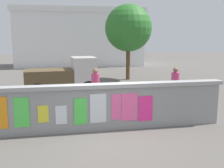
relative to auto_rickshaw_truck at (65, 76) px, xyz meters
name	(u,v)px	position (x,y,z in m)	size (l,w,h in m)	color
ground	(84,85)	(1.15, 2.10, -0.90)	(60.00, 60.00, 0.00)	#605B56
poster_wall	(105,106)	(1.15, -5.91, -0.14)	(7.79, 0.42, 1.47)	gray
auto_rickshaw_truck	(65,76)	(0.00, 0.00, 0.00)	(3.72, 1.81, 1.85)	black
motorcycle	(133,96)	(2.73, -3.37, -0.44)	(1.90, 0.56, 0.87)	black
bicycle_near	(100,108)	(1.14, -4.65, -0.54)	(1.71, 0.44, 0.95)	black
bicycle_far	(22,103)	(-1.72, -3.37, -0.54)	(1.69, 0.49, 0.95)	black
person_walking	(175,82)	(4.62, -3.33, 0.09)	(0.47, 0.47, 1.62)	#338CBF
person_bystander	(95,84)	(1.20, -3.09, 0.09)	(0.47, 0.47, 1.62)	#3F994C
tree_roadside	(128,28)	(4.31, 3.70, 2.55)	(3.13, 3.13, 5.03)	brown
building_background	(79,37)	(1.76, 13.77, 1.93)	(12.63, 5.04, 5.63)	white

